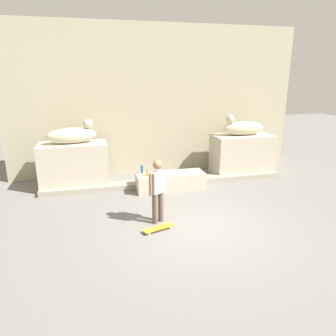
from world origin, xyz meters
The scene contains 12 objects.
ground_plane centered at (0.00, 0.00, 0.00)m, with size 40.00×40.00×0.00m, color slate.
facade_wall centered at (0.00, 5.15, 2.74)m, with size 10.94×0.60×5.47m, color #AFA688.
pedestal_left centered at (-3.10, 3.88, 0.75)m, with size 2.24×1.14×1.51m, color #B7AD99.
pedestal_right centered at (3.10, 3.88, 0.75)m, with size 2.24×1.14×1.51m, color #B7AD99.
statue_reclining_left centered at (-3.06, 3.89, 1.79)m, with size 1.66×0.77×0.78m.
statue_reclining_right centered at (3.06, 3.88, 1.79)m, with size 1.61×0.60×0.78m.
ledge_block centered at (0.00, 2.81, 0.28)m, with size 2.27×0.77×0.56m, color #B7AD99.
skater centered at (-0.91, 0.53, 0.92)m, with size 0.49×0.35×1.67m.
skateboard centered at (-1.00, 0.07, 0.06)m, with size 0.82×0.44×0.08m.
bottle_orange centered at (-0.80, 2.70, 0.66)m, with size 0.07×0.07×0.25m.
bottle_blue centered at (-0.91, 3.04, 0.69)m, with size 0.07×0.07×0.32m.
stair_step centered at (0.00, 3.29, 0.09)m, with size 8.43×0.50×0.18m, color gray.
Camera 1 is at (-2.42, -6.69, 3.68)m, focal length 33.22 mm.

